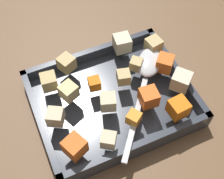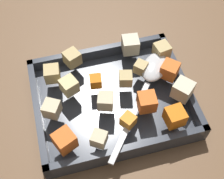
{
  "view_description": "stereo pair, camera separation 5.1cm",
  "coord_description": "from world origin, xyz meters",
  "views": [
    {
      "loc": [
        -0.11,
        -0.29,
        0.53
      ],
      "look_at": [
        0.02,
        0.01,
        0.05
      ],
      "focal_mm": 49.8,
      "sensor_mm": 36.0,
      "label": 1
    },
    {
      "loc": [
        -0.07,
        -0.31,
        0.53
      ],
      "look_at": [
        0.02,
        0.01,
        0.05
      ],
      "focal_mm": 49.8,
      "sensor_mm": 36.0,
      "label": 2
    }
  ],
  "objects": [
    {
      "name": "carrot_chunk_corner_ne",
      "position": [
        0.11,
        -0.08,
        0.06
      ],
      "size": [
        0.03,
        0.03,
        0.03
      ],
      "primitive_type": "cube",
      "rotation": [
        0.0,
        0.0,
        4.8
      ],
      "color": "orange",
      "rests_on": "baking_dish"
    },
    {
      "name": "potato_chunk_center",
      "position": [
        0.09,
        0.04,
        0.05
      ],
      "size": [
        0.03,
        0.03,
        0.02
      ],
      "primitive_type": "cube",
      "rotation": [
        0.0,
        0.0,
        3.93
      ],
      "color": "tan",
      "rests_on": "baking_dish"
    },
    {
      "name": "potato_chunk_heap_top",
      "position": [
        -0.06,
        0.03,
        0.06
      ],
      "size": [
        0.04,
        0.04,
        0.03
      ],
      "primitive_type": "cube",
      "rotation": [
        0.0,
        0.0,
        1.97
      ],
      "color": "#E0CC89",
      "rests_on": "baking_dish"
    },
    {
      "name": "baking_dish",
      "position": [
        0.02,
        0.01,
        0.01
      ],
      "size": [
        0.3,
        0.24,
        0.04
      ],
      "color": "#333842",
      "rests_on": "ground_plane"
    },
    {
      "name": "ground_plane",
      "position": [
        0.0,
        0.0,
        0.0
      ],
      "size": [
        4.0,
        4.0,
        0.0
      ],
      "primitive_type": "plane",
      "color": "brown"
    },
    {
      "name": "serving_spoon",
      "position": [
        0.11,
        0.03,
        0.05
      ],
      "size": [
        0.18,
        0.21,
        0.02
      ],
      "rotation": [
        0.0,
        0.0,
        4.04
      ],
      "color": "silver",
      "rests_on": "baking_dish"
    },
    {
      "name": "potato_chunk_far_left",
      "position": [
        -0.0,
        -0.02,
        0.06
      ],
      "size": [
        0.04,
        0.04,
        0.03
      ],
      "primitive_type": "cube",
      "rotation": [
        0.0,
        0.0,
        4.39
      ],
      "color": "beige",
      "rests_on": "baking_dish"
    },
    {
      "name": "potato_chunk_heap_side",
      "position": [
        -0.03,
        -0.09,
        0.05
      ],
      "size": [
        0.03,
        0.03,
        0.02
      ],
      "primitive_type": "cube",
      "rotation": [
        0.0,
        0.0,
        4.12
      ],
      "color": "beige",
      "rests_on": "baking_dish"
    },
    {
      "name": "carrot_chunk_mid_left",
      "position": [
        -0.01,
        0.03,
        0.05
      ],
      "size": [
        0.02,
        0.02,
        0.02
      ],
      "primitive_type": "cube",
      "rotation": [
        0.0,
        0.0,
        1.43
      ],
      "color": "orange",
      "rests_on": "baking_dish"
    },
    {
      "name": "potato_chunk_rim_edge",
      "position": [
        -0.04,
        0.1,
        0.06
      ],
      "size": [
        0.04,
        0.04,
        0.03
      ],
      "primitive_type": "cube",
      "rotation": [
        0.0,
        0.0,
        1.99
      ],
      "color": "tan",
      "rests_on": "baking_dish"
    },
    {
      "name": "carrot_chunk_far_right",
      "position": [
        -0.09,
        -0.08,
        0.06
      ],
      "size": [
        0.04,
        0.04,
        0.03
      ],
      "primitive_type": "cube",
      "rotation": [
        0.0,
        0.0,
        1.99
      ],
      "color": "orange",
      "rests_on": "baking_dish"
    },
    {
      "name": "carrot_chunk_corner_sw",
      "position": [
        0.03,
        -0.07,
        0.05
      ],
      "size": [
        0.03,
        0.03,
        0.02
      ],
      "primitive_type": "cube",
      "rotation": [
        0.0,
        0.0,
        2.18
      ],
      "color": "orange",
      "rests_on": "baking_dish"
    },
    {
      "name": "parsnip_chunk_near_spoon",
      "position": [
        0.08,
        0.1,
        0.06
      ],
      "size": [
        0.04,
        0.04,
        0.03
      ],
      "primitive_type": "cube",
      "rotation": [
        0.0,
        0.0,
        3.02
      ],
      "color": "beige",
      "rests_on": "baking_dish"
    },
    {
      "name": "potato_chunk_mid_right",
      "position": [
        -0.08,
        0.07,
        0.06
      ],
      "size": [
        0.03,
        0.03,
        0.03
      ],
      "primitive_type": "cube",
      "rotation": [
        0.0,
        0.0,
        1.46
      ],
      "color": "tan",
      "rests_on": "baking_dish"
    },
    {
      "name": "carrot_chunk_near_left",
      "position": [
        0.07,
        -0.04,
        0.06
      ],
      "size": [
        0.03,
        0.03,
        0.03
      ],
      "primitive_type": "cube",
      "rotation": [
        0.0,
        0.0,
        3.05
      ],
      "color": "orange",
      "rests_on": "baking_dish"
    },
    {
      "name": "potato_chunk_under_handle",
      "position": [
        -0.1,
        -0.01,
        0.06
      ],
      "size": [
        0.04,
        0.04,
        0.03
      ],
      "primitive_type": "cube",
      "rotation": [
        0.0,
        0.0,
        4.2
      ],
      "color": "beige",
      "rests_on": "baking_dish"
    },
    {
      "name": "parsnip_chunk_back_center",
      "position": [
        0.14,
        -0.03,
        0.06
      ],
      "size": [
        0.05,
        0.05,
        0.03
      ],
      "primitive_type": "cube",
      "rotation": [
        0.0,
        0.0,
        0.7
      ],
      "color": "beige",
      "rests_on": "baking_dish"
    },
    {
      "name": "potato_chunk_front_center",
      "position": [
        0.14,
        0.07,
        0.06
      ],
      "size": [
        0.03,
        0.03,
        0.03
      ],
      "primitive_type": "cube",
      "rotation": [
        0.0,
        0.0,
        0.17
      ],
      "color": "tan",
      "rests_on": "baking_dish"
    },
    {
      "name": "potato_chunk_near_right",
      "position": [
        0.05,
        0.02,
        0.05
      ],
      "size": [
        0.03,
        0.03,
        0.02
      ],
      "primitive_type": "cube",
      "rotation": [
        0.0,
        0.0,
        6.04
      ],
      "color": "tan",
      "rests_on": "baking_dish"
    },
    {
      "name": "carrot_chunk_corner_se",
      "position": [
        0.14,
        0.02,
        0.06
      ],
      "size": [
        0.04,
        0.04,
        0.03
      ],
      "primitive_type": "cube",
      "rotation": [
        0.0,
        0.0,
        2.38
      ],
      "color": "orange",
      "rests_on": "baking_dish"
    }
  ]
}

